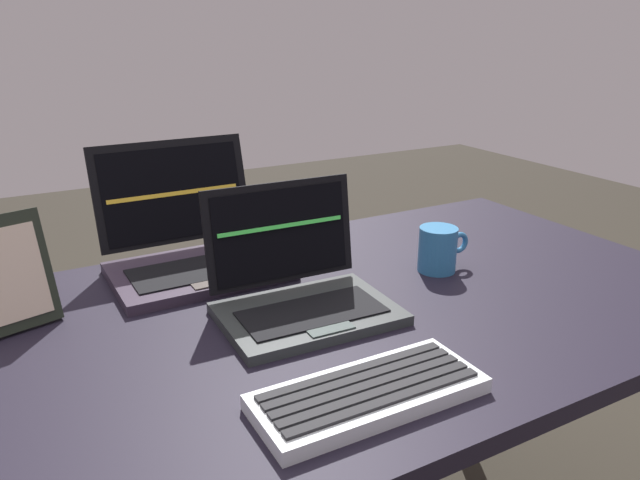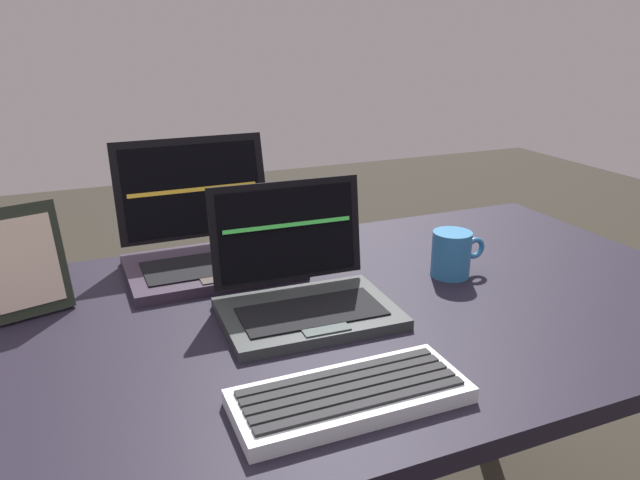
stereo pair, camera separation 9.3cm
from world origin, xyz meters
TOP-DOWN VIEW (x-y plane):
  - desk at (0.00, 0.00)m, footprint 1.65×0.78m
  - laptop_front at (0.07, 0.01)m, footprint 0.29×0.23m
  - laptop_rear at (-0.03, 0.28)m, footprint 0.32×0.28m
  - external_keyboard at (0.03, -0.26)m, footprint 0.30×0.12m
  - photo_frame at (-0.35, 0.18)m, footprint 0.14×0.09m
  - coffee_mug at (0.38, 0.04)m, footprint 0.11×0.07m

SIDE VIEW (x-z plane):
  - desk at x=0.00m, z-range 0.27..1.01m
  - external_keyboard at x=0.03m, z-range 0.73..0.76m
  - laptop_front at x=0.07m, z-range 0.67..0.87m
  - coffee_mug at x=0.38m, z-range 0.73..0.82m
  - laptop_rear at x=-0.03m, z-range 0.66..0.90m
  - photo_frame at x=-0.35m, z-range 0.73..0.91m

